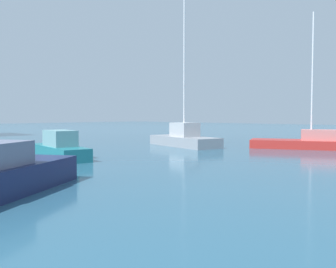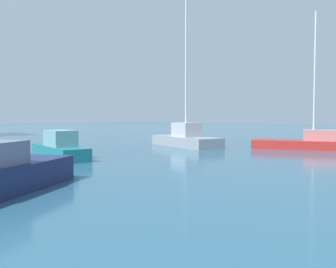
{
  "view_description": "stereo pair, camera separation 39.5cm",
  "coord_description": "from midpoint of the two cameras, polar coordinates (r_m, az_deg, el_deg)",
  "views": [
    {
      "loc": [
        1.93,
        -4.66,
        2.46
      ],
      "look_at": [
        17.89,
        10.4,
        1.33
      ],
      "focal_mm": 39.92,
      "sensor_mm": 36.0,
      "label": 1
    },
    {
      "loc": [
        2.21,
        -4.94,
        2.46
      ],
      "look_at": [
        17.89,
        10.4,
        1.33
      ],
      "focal_mm": 39.92,
      "sensor_mm": 36.0,
      "label": 2
    }
  ],
  "objects": [
    {
      "name": "water",
      "position": [
        28.08,
        -18.04,
        -2.21
      ],
      "size": [
        160.0,
        160.0,
        0.0
      ],
      "primitive_type": "plane",
      "color": "#285670",
      "rests_on": "ground"
    },
    {
      "name": "sailboat_red_behind_lamppost",
      "position": [
        28.88,
        22.14,
        -1.13
      ],
      "size": [
        5.71,
        8.75,
        9.79
      ],
      "color": "#B22823",
      "rests_on": "water"
    },
    {
      "name": "motorboat_teal_far_left",
      "position": [
        21.88,
        -15.73,
        -2.07
      ],
      "size": [
        2.54,
        5.8,
        1.6
      ],
      "color": "#1E707A",
      "rests_on": "water"
    },
    {
      "name": "sailboat_grey_mid_harbor",
      "position": [
        29.22,
        3.12,
        -0.62
      ],
      "size": [
        3.94,
        7.1,
        11.43
      ],
      "color": "gray",
      "rests_on": "water"
    }
  ]
}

